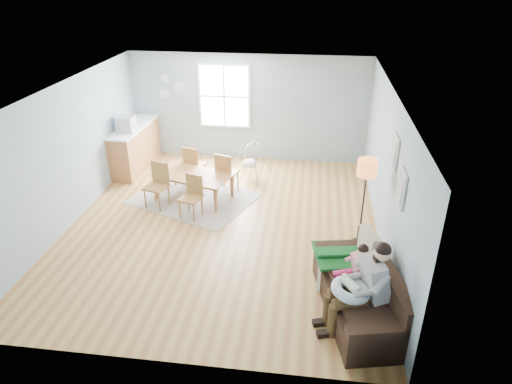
# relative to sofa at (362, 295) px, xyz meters

# --- Properties ---
(room) EXTENTS (8.40, 9.40, 3.90)m
(room) POSITION_rel_sofa_xyz_m (-2.51, 2.19, 2.12)
(room) COLOR #A06638
(window) EXTENTS (1.32, 0.08, 1.62)m
(window) POSITION_rel_sofa_xyz_m (-3.11, 5.65, 1.35)
(window) COLOR white
(window) RESTS_ON room
(pictures) EXTENTS (0.05, 1.34, 0.74)m
(pictures) POSITION_rel_sofa_xyz_m (0.46, 1.14, 1.55)
(pictures) COLOR white
(pictures) RESTS_ON room
(wall_plates) EXTENTS (0.67, 0.02, 0.66)m
(wall_plates) POSITION_rel_sofa_xyz_m (-4.51, 5.66, 1.53)
(wall_plates) COLOR #889EA3
(wall_plates) RESTS_ON room
(sofa) EXTENTS (1.34, 2.25, 0.85)m
(sofa) POSITION_rel_sofa_xyz_m (0.00, 0.00, 0.00)
(sofa) COLOR black
(sofa) RESTS_ON room
(green_throw) EXTENTS (1.09, 0.96, 0.04)m
(green_throw) POSITION_rel_sofa_xyz_m (-0.23, 0.67, 0.24)
(green_throw) COLOR #155E2A
(green_throw) RESTS_ON sofa
(beige_pillow) EXTENTS (0.30, 0.53, 0.51)m
(beige_pillow) POSITION_rel_sofa_xyz_m (0.09, 0.59, 0.47)
(beige_pillow) COLOR beige
(beige_pillow) RESTS_ON sofa
(father) EXTENTS (1.04, 0.65, 1.39)m
(father) POSITION_rel_sofa_xyz_m (-0.06, -0.32, 0.44)
(father) COLOR gray
(father) RESTS_ON sofa
(nursing_pillow) EXTENTS (0.64, 0.63, 0.22)m
(nursing_pillow) POSITION_rel_sofa_xyz_m (-0.22, -0.36, 0.36)
(nursing_pillow) COLOR #AAC3D4
(nursing_pillow) RESTS_ON father
(infant) EXTENTS (0.27, 0.36, 0.14)m
(infant) POSITION_rel_sofa_xyz_m (-0.24, -0.33, 0.44)
(infant) COLOR silver
(infant) RESTS_ON nursing_pillow
(toddler) EXTENTS (0.54, 0.39, 0.81)m
(toddler) POSITION_rel_sofa_xyz_m (-0.12, 0.18, 0.41)
(toddler) COLOR silver
(toddler) RESTS_ON sofa
(floor_lamp) EXTENTS (0.34, 0.34, 1.68)m
(floor_lamp) POSITION_rel_sofa_xyz_m (0.10, 1.86, 1.09)
(floor_lamp) COLOR black
(floor_lamp) RESTS_ON room
(storage_cube) EXTENTS (0.53, 0.49, 0.51)m
(storage_cube) POSITION_rel_sofa_xyz_m (-0.40, 0.53, -0.04)
(storage_cube) COLOR white
(storage_cube) RESTS_ON room
(rug) EXTENTS (2.98, 2.65, 0.01)m
(rug) POSITION_rel_sofa_xyz_m (-3.37, 3.22, -0.30)
(rug) COLOR gray
(rug) RESTS_ON room
(dining_table) EXTENTS (1.84, 1.35, 0.58)m
(dining_table) POSITION_rel_sofa_xyz_m (-3.37, 3.22, -0.01)
(dining_table) COLOR brown
(dining_table) RESTS_ON rug
(chair_sw) EXTENTS (0.54, 0.54, 0.96)m
(chair_sw) POSITION_rel_sofa_xyz_m (-4.01, 2.83, 0.25)
(chair_sw) COLOR olive
(chair_sw) RESTS_ON rug
(chair_se) EXTENTS (0.50, 0.50, 0.88)m
(chair_se) POSITION_rel_sofa_xyz_m (-3.19, 2.49, 0.19)
(chair_se) COLOR olive
(chair_se) RESTS_ON rug
(chair_nw) EXTENTS (0.52, 0.52, 0.93)m
(chair_nw) POSITION_rel_sofa_xyz_m (-3.55, 3.94, 0.23)
(chair_nw) COLOR olive
(chair_nw) RESTS_ON rug
(chair_ne) EXTENTS (0.53, 0.53, 0.94)m
(chair_ne) POSITION_rel_sofa_xyz_m (-2.73, 3.61, 0.23)
(chair_ne) COLOR olive
(chair_ne) RESTS_ON rug
(counter) EXTENTS (0.66, 1.98, 1.09)m
(counter) POSITION_rel_sofa_xyz_m (-5.21, 4.69, 0.25)
(counter) COLOR brown
(counter) RESTS_ON room
(monitor) EXTENTS (0.39, 0.37, 0.37)m
(monitor) POSITION_rel_sofa_xyz_m (-5.21, 4.31, 0.98)
(monitor) COLOR #A1A0A5
(monitor) RESTS_ON counter
(baby_swing) EXTENTS (1.06, 1.07, 0.86)m
(baby_swing) POSITION_rel_sofa_xyz_m (-2.30, 4.47, 0.08)
(baby_swing) COLOR #A1A0A5
(baby_swing) RESTS_ON room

